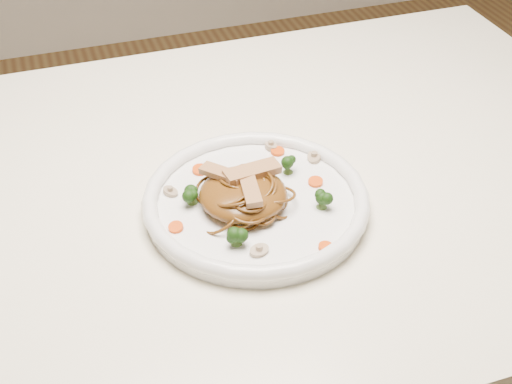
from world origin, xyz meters
name	(u,v)px	position (x,y,z in m)	size (l,w,h in m)	color
table	(245,230)	(0.00, 0.00, 0.65)	(1.20, 0.80, 0.75)	white
plate	(256,205)	(-0.01, -0.07, 0.76)	(0.29, 0.29, 0.02)	white
noodle_mound	(243,194)	(-0.02, -0.07, 0.78)	(0.11, 0.11, 0.04)	#5E3B12
chicken_a	(252,172)	(-0.01, -0.06, 0.80)	(0.07, 0.02, 0.01)	tan
chicken_b	(222,173)	(-0.04, -0.05, 0.80)	(0.06, 0.02, 0.01)	tan
chicken_c	(250,189)	(-0.02, -0.09, 0.80)	(0.06, 0.02, 0.01)	tan
broccoli_0	(288,164)	(0.05, -0.03, 0.78)	(0.02, 0.02, 0.03)	#193C0C
broccoli_1	(192,194)	(-0.09, -0.05, 0.78)	(0.02, 0.02, 0.03)	#193C0C
broccoli_2	(236,235)	(-0.06, -0.14, 0.78)	(0.02, 0.02, 0.03)	#193C0C
broccoli_3	(322,199)	(0.07, -0.11, 0.78)	(0.02, 0.02, 0.03)	#193C0C
carrot_0	(278,151)	(0.05, 0.02, 0.77)	(0.02, 0.02, 0.01)	#E04008
carrot_1	(176,227)	(-0.12, -0.09, 0.77)	(0.02, 0.02, 0.01)	#E04008
carrot_2	(316,182)	(0.08, -0.07, 0.77)	(0.02, 0.02, 0.01)	#E04008
carrot_3	(200,170)	(-0.06, 0.01, 0.77)	(0.02, 0.02, 0.01)	#E04008
carrot_4	(326,247)	(0.04, -0.18, 0.77)	(0.02, 0.02, 0.01)	#E04008
mushroom_0	(259,251)	(-0.03, -0.17, 0.77)	(0.02, 0.02, 0.01)	tan
mushroom_1	(314,157)	(0.10, -0.01, 0.77)	(0.03, 0.03, 0.01)	tan
mushroom_2	(170,192)	(-0.11, -0.03, 0.77)	(0.02, 0.02, 0.01)	tan
mushroom_3	(271,146)	(0.05, 0.03, 0.77)	(0.02, 0.02, 0.01)	tan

